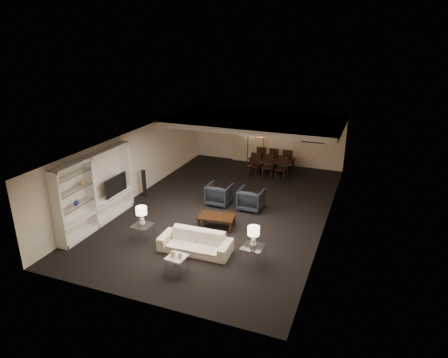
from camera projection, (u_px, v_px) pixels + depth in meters
floor at (224, 208)px, 14.06m from camera, size 11.00×11.00×0.00m
ceiling at (224, 139)px, 13.18m from camera, size 7.00×11.00×0.02m
wall_back at (267, 137)px, 18.42m from camera, size 7.00×0.02×2.50m
wall_front at (134, 254)px, 8.82m from camera, size 7.00×0.02×2.50m
wall_left at (136, 163)px, 14.81m from camera, size 0.02×11.00×2.50m
wall_right at (328, 189)px, 12.43m from camera, size 0.02×11.00×2.50m
ceiling_soffit at (255, 121)px, 16.27m from camera, size 7.00×4.00×0.20m
curtains at (248, 137)px, 18.67m from camera, size 1.50×0.12×2.40m
door at (282, 143)px, 18.23m from camera, size 0.90×0.05×2.10m
painting at (313, 135)px, 17.56m from camera, size 0.95×0.04×0.65m
media_unit at (96, 190)px, 12.50m from camera, size 0.38×3.40×2.35m
pendant_light at (262, 133)px, 16.34m from camera, size 0.52×0.52×0.24m
sofa at (195, 242)px, 11.21m from camera, size 2.07×0.87×0.60m
coffee_table at (217, 221)px, 12.64m from camera, size 1.20×0.79×0.40m
armchair_left at (219, 194)px, 14.26m from camera, size 0.82×0.84×0.76m
armchair_right at (251, 199)px, 13.86m from camera, size 0.84×0.86×0.76m
side_table_left at (143, 233)px, 11.80m from camera, size 0.56×0.56×0.52m
side_table_right at (253, 255)px, 10.65m from camera, size 0.61×0.61×0.52m
table_lamp_left at (142, 216)px, 11.61m from camera, size 0.34×0.34×0.58m
table_lamp_right at (253, 237)px, 10.45m from camera, size 0.35×0.35×0.58m
marble_table at (177, 264)px, 10.27m from camera, size 0.51×0.51×0.47m
gold_gourd_a at (173, 253)px, 10.20m from camera, size 0.15×0.15×0.15m
gold_gourd_b at (180, 255)px, 10.13m from camera, size 0.13×0.13×0.13m
television at (113, 185)px, 13.27m from camera, size 1.09×0.14×0.63m
vase_blue at (76, 202)px, 11.73m from camera, size 0.17×0.17×0.18m
vase_amber at (82, 182)px, 11.85m from camera, size 0.17×0.17×0.18m
floor_speaker at (144, 183)px, 14.93m from camera, size 0.15×0.15×1.04m
dining_table at (271, 166)px, 17.42m from camera, size 1.96×1.21×0.66m
chair_nl at (254, 165)px, 17.00m from camera, size 0.50×0.50×0.97m
chair_nm at (267, 167)px, 16.79m from camera, size 0.50×0.50×0.97m
chair_nr at (281, 168)px, 16.59m from camera, size 0.51×0.51×0.97m
chair_fl at (262, 157)px, 18.13m from camera, size 0.46×0.46×0.97m
chair_fm at (275, 158)px, 17.93m from camera, size 0.49×0.49×0.97m
chair_fr at (288, 159)px, 17.72m from camera, size 0.47×0.47×0.97m
floor_lamp at (248, 147)px, 18.61m from camera, size 0.24×0.24×1.55m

